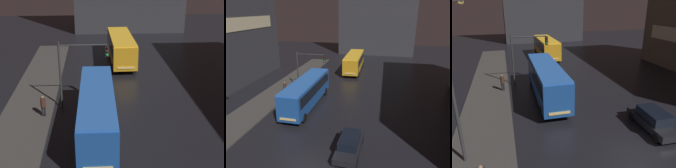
# 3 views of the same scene
# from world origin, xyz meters

# --- Properties ---
(sidewalk_left) EXTENTS (4.00, 48.00, 0.15)m
(sidewalk_left) POSITION_xyz_m (-9.00, 10.00, 0.07)
(sidewalk_left) COLOR #3D3A38
(sidewalk_left) RESTS_ON ground
(bus_near) EXTENTS (2.54, 10.53, 3.27)m
(bus_near) POSITION_xyz_m (-3.51, 10.20, 2.01)
(bus_near) COLOR #194793
(bus_near) RESTS_ON ground
(bus_far) EXTENTS (2.71, 9.99, 3.21)m
(bus_far) POSITION_xyz_m (-0.36, 26.43, 1.98)
(bus_far) COLOR orange
(bus_far) RESTS_ON ground
(car_taxi) EXTENTS (1.89, 4.54, 1.46)m
(car_taxi) POSITION_xyz_m (2.77, 2.58, 0.75)
(car_taxi) COLOR black
(car_taxi) RESTS_ON ground
(pedestrian_mid) EXTENTS (0.53, 0.53, 1.69)m
(pedestrian_mid) POSITION_xyz_m (-7.58, 12.81, 1.16)
(pedestrian_mid) COLOR black
(pedestrian_mid) RESTS_ON sidewalk_left
(traffic_light_main) EXTENTS (3.97, 0.35, 5.59)m
(traffic_light_main) POSITION_xyz_m (-4.86, 14.49, 3.86)
(traffic_light_main) COLOR #2D2D2D
(traffic_light_main) RESTS_ON ground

